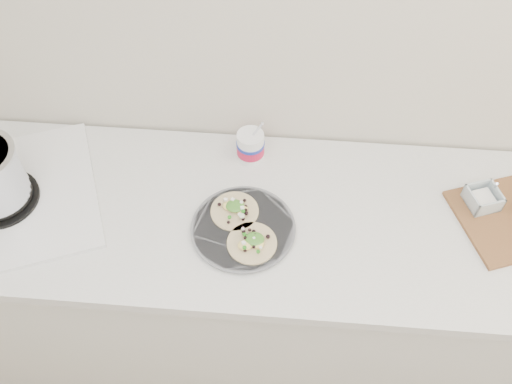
{
  "coord_description": "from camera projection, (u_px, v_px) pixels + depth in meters",
  "views": [
    {
      "loc": [
        0.07,
        0.41,
        2.31
      ],
      "look_at": [
        -0.02,
        1.45,
        0.96
      ],
      "focal_mm": 40.0,
      "sensor_mm": 36.0,
      "label": 1
    }
  ],
  "objects": [
    {
      "name": "taco_plate",
      "position": [
        243.0,
        227.0,
        1.69
      ],
      "size": [
        0.31,
        0.31,
        0.04
      ],
      "rotation": [
        0.0,
        0.0,
        0.25
      ],
      "color": "slate",
      "rests_on": "counter"
    },
    {
      "name": "counter",
      "position": [
        261.0,
        282.0,
        2.1
      ],
      "size": [
        2.44,
        0.66,
        0.9
      ],
      "color": "silver",
      "rests_on": "ground"
    },
    {
      "name": "tub",
      "position": [
        251.0,
        144.0,
        1.83
      ],
      "size": [
        0.09,
        0.09,
        0.2
      ],
      "rotation": [
        0.0,
        0.0,
        0.08
      ],
      "color": "white",
      "rests_on": "counter"
    }
  ]
}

